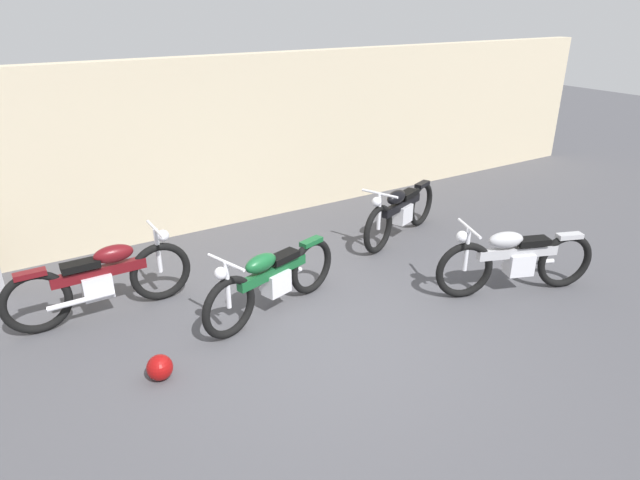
{
  "coord_description": "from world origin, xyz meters",
  "views": [
    {
      "loc": [
        -2.84,
        -4.32,
        3.51
      ],
      "look_at": [
        0.74,
        1.4,
        0.55
      ],
      "focal_mm": 30.78,
      "sensor_mm": 36.0,
      "label": 1
    }
  ],
  "objects_px": {
    "motorcycle_silver": "(515,259)",
    "motorcycle_maroon": "(102,279)",
    "motorcycle_black": "(400,211)",
    "motorcycle_green": "(272,279)",
    "helmet": "(160,367)"
  },
  "relations": [
    {
      "from": "helmet",
      "to": "motorcycle_green",
      "type": "height_order",
      "value": "motorcycle_green"
    },
    {
      "from": "helmet",
      "to": "motorcycle_silver",
      "type": "xyz_separation_m",
      "value": [
        4.44,
        -0.65,
        0.34
      ]
    },
    {
      "from": "motorcycle_silver",
      "to": "motorcycle_green",
      "type": "relative_size",
      "value": 1.01
    },
    {
      "from": "motorcycle_silver",
      "to": "motorcycle_black",
      "type": "height_order",
      "value": "motorcycle_silver"
    },
    {
      "from": "motorcycle_silver",
      "to": "motorcycle_black",
      "type": "distance_m",
      "value": 2.16
    },
    {
      "from": "motorcycle_silver",
      "to": "helmet",
      "type": "bearing_deg",
      "value": 12.57
    },
    {
      "from": "motorcycle_maroon",
      "to": "motorcycle_black",
      "type": "distance_m",
      "value": 4.51
    },
    {
      "from": "helmet",
      "to": "motorcycle_green",
      "type": "distance_m",
      "value": 1.67
    },
    {
      "from": "motorcycle_black",
      "to": "motorcycle_green",
      "type": "distance_m",
      "value": 2.95
    },
    {
      "from": "motorcycle_maroon",
      "to": "motorcycle_black",
      "type": "bearing_deg",
      "value": -1.5
    },
    {
      "from": "motorcycle_silver",
      "to": "motorcycle_maroon",
      "type": "relative_size",
      "value": 0.94
    },
    {
      "from": "motorcycle_silver",
      "to": "motorcycle_green",
      "type": "distance_m",
      "value": 3.12
    },
    {
      "from": "motorcycle_maroon",
      "to": "motorcycle_silver",
      "type": "bearing_deg",
      "value": -26.43
    },
    {
      "from": "motorcycle_silver",
      "to": "motorcycle_green",
      "type": "height_order",
      "value": "motorcycle_silver"
    },
    {
      "from": "motorcycle_silver",
      "to": "motorcycle_black",
      "type": "relative_size",
      "value": 1.02
    }
  ]
}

